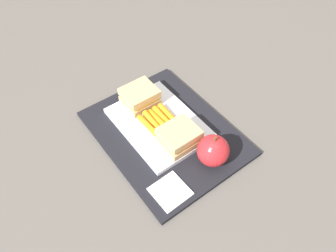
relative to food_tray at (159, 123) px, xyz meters
name	(u,v)px	position (x,y,z in m)	size (l,w,h in m)	color
ground_plane	(165,134)	(0.03, 0.00, -0.02)	(2.40, 2.40, 0.00)	#56514C
lunchbag_mat	(165,133)	(0.03, 0.00, -0.01)	(0.36, 0.28, 0.01)	black
food_tray	(159,123)	(0.00, 0.00, 0.00)	(0.23, 0.17, 0.01)	white
sandwich_half_left	(140,97)	(-0.08, 0.00, 0.03)	(0.07, 0.08, 0.04)	tan
sandwich_half_right	(179,137)	(0.08, 0.00, 0.03)	(0.07, 0.08, 0.04)	tan
carrot_sticks_bundle	(159,120)	(0.00, 0.00, 0.01)	(0.08, 0.07, 0.02)	orange
apple	(213,151)	(0.15, 0.03, 0.03)	(0.07, 0.07, 0.08)	red
paper_napkin	(170,191)	(0.16, -0.09, 0.00)	(0.07, 0.07, 0.00)	white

